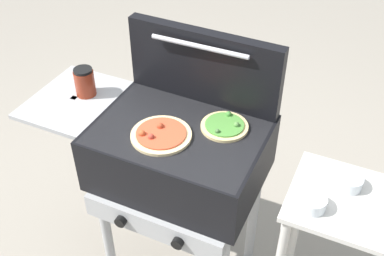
# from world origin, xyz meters

# --- Properties ---
(grill) EXTENTS (0.96, 0.53, 0.90)m
(grill) POSITION_xyz_m (-0.01, -0.00, 0.76)
(grill) COLOR black
(grill) RESTS_ON ground_plane
(grill_lid_open) EXTENTS (0.63, 0.09, 0.30)m
(grill_lid_open) POSITION_xyz_m (0.00, 0.21, 1.05)
(grill_lid_open) COLOR black
(grill_lid_open) RESTS_ON grill
(pizza_pepperoni) EXTENTS (0.22, 0.22, 0.03)m
(pizza_pepperoni) POSITION_xyz_m (-0.04, -0.07, 0.91)
(pizza_pepperoni) COLOR beige
(pizza_pepperoni) RESTS_ON grill
(pizza_veggie) EXTENTS (0.18, 0.18, 0.03)m
(pizza_veggie) POSITION_xyz_m (0.15, 0.08, 0.91)
(pizza_veggie) COLOR #E0C17F
(pizza_veggie) RESTS_ON grill
(sauce_jar) EXTENTS (0.08, 0.08, 0.12)m
(sauce_jar) POSITION_xyz_m (-0.45, 0.04, 0.96)
(sauce_jar) COLOR maroon
(sauce_jar) RESTS_ON grill
(prep_table) EXTENTS (0.44, 0.36, 0.81)m
(prep_table) POSITION_xyz_m (0.66, 0.00, 0.57)
(prep_table) COLOR beige
(prep_table) RESTS_ON ground_plane
(topping_bowl_near) EXTENTS (0.09, 0.09, 0.04)m
(topping_bowl_near) POSITION_xyz_m (0.53, -0.09, 0.83)
(topping_bowl_near) COLOR silver
(topping_bowl_near) RESTS_ON prep_table
(topping_bowl_far) EXTENTS (0.09, 0.09, 0.04)m
(topping_bowl_far) POSITION_xyz_m (0.62, 0.06, 0.83)
(topping_bowl_far) COLOR silver
(topping_bowl_far) RESTS_ON prep_table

